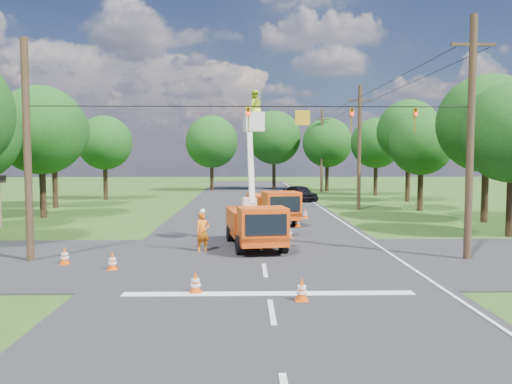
{
  "coord_description": "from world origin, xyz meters",
  "views": [
    {
      "loc": [
        -0.71,
        -18.31,
        4.25
      ],
      "look_at": [
        -0.22,
        5.31,
        2.6
      ],
      "focal_mm": 35.0,
      "sensor_mm": 36.0,
      "label": 1
    }
  ],
  "objects_px": {
    "traffic_cone_1": "(302,290)",
    "tree_left_f": "(105,143)",
    "tree_right_b": "(487,124)",
    "ground_worker": "(203,232)",
    "tree_right_c": "(421,144)",
    "tree_right_d": "(409,132)",
    "second_truck": "(273,206)",
    "traffic_cone_5": "(65,256)",
    "traffic_cone_7": "(305,214)",
    "pole_right_near": "(470,136)",
    "tree_left_d": "(41,130)",
    "traffic_cone_2": "(289,231)",
    "tree_right_e": "(376,143)",
    "traffic_cone_0": "(196,283)",
    "traffic_cone_3": "(297,221)",
    "pole_right_mid": "(359,147)",
    "bucket_truck": "(255,213)",
    "tree_left_e": "(54,130)",
    "tree_far_b": "(274,138)",
    "pole_left": "(27,151)",
    "tree_far_c": "(327,143)",
    "distant_car": "(300,193)",
    "traffic_cone_4": "(112,261)",
    "tree_far_a": "(212,142)"
  },
  "relations": [
    {
      "from": "distant_car",
      "to": "tree_right_c",
      "type": "xyz_separation_m",
      "value": [
        8.65,
        -8.82,
        4.54
      ]
    },
    {
      "from": "traffic_cone_0",
      "to": "second_truck",
      "type": "bearing_deg",
      "value": 78.6
    },
    {
      "from": "ground_worker",
      "to": "tree_right_e",
      "type": "relative_size",
      "value": 0.21
    },
    {
      "from": "bucket_truck",
      "to": "tree_far_c",
      "type": "bearing_deg",
      "value": 67.36
    },
    {
      "from": "tree_right_c",
      "to": "tree_right_d",
      "type": "xyz_separation_m",
      "value": [
        1.6,
        8.0,
        1.37
      ]
    },
    {
      "from": "pole_right_near",
      "to": "bucket_truck",
      "type": "bearing_deg",
      "value": 161.71
    },
    {
      "from": "tree_left_f",
      "to": "tree_right_e",
      "type": "height_order",
      "value": "tree_right_e"
    },
    {
      "from": "traffic_cone_3",
      "to": "tree_right_b",
      "type": "height_order",
      "value": "tree_right_b"
    },
    {
      "from": "tree_left_f",
      "to": "tree_right_d",
      "type": "distance_m",
      "value": 29.77
    },
    {
      "from": "tree_far_b",
      "to": "bucket_truck",
      "type": "bearing_deg",
      "value": -94.42
    },
    {
      "from": "traffic_cone_1",
      "to": "tree_right_d",
      "type": "height_order",
      "value": "tree_right_d"
    },
    {
      "from": "traffic_cone_1",
      "to": "tree_left_f",
      "type": "relative_size",
      "value": 0.08
    },
    {
      "from": "traffic_cone_7",
      "to": "tree_left_d",
      "type": "bearing_deg",
      "value": 176.22
    },
    {
      "from": "ground_worker",
      "to": "traffic_cone_4",
      "type": "bearing_deg",
      "value": -158.92
    },
    {
      "from": "traffic_cone_3",
      "to": "pole_right_mid",
      "type": "relative_size",
      "value": 0.07
    },
    {
      "from": "ground_worker",
      "to": "pole_right_mid",
      "type": "bearing_deg",
      "value": 29.79
    },
    {
      "from": "traffic_cone_2",
      "to": "tree_left_f",
      "type": "relative_size",
      "value": 0.08
    },
    {
      "from": "pole_right_near",
      "to": "tree_left_d",
      "type": "relative_size",
      "value": 1.08
    },
    {
      "from": "traffic_cone_5",
      "to": "pole_left",
      "type": "xyz_separation_m",
      "value": [
        -1.64,
        0.7,
        4.14
      ]
    },
    {
      "from": "tree_left_d",
      "to": "tree_left_e",
      "type": "height_order",
      "value": "tree_left_e"
    },
    {
      "from": "traffic_cone_3",
      "to": "tree_right_e",
      "type": "height_order",
      "value": "tree_right_e"
    },
    {
      "from": "traffic_cone_5",
      "to": "traffic_cone_7",
      "type": "relative_size",
      "value": 1.0
    },
    {
      "from": "traffic_cone_0",
      "to": "tree_left_d",
      "type": "distance_m",
      "value": 24.42
    },
    {
      "from": "tree_left_d",
      "to": "tree_right_b",
      "type": "height_order",
      "value": "tree_right_b"
    },
    {
      "from": "tree_far_b",
      "to": "tree_left_d",
      "type": "bearing_deg",
      "value": -120.96
    },
    {
      "from": "pole_right_near",
      "to": "tree_left_f",
      "type": "distance_m",
      "value": 37.99
    },
    {
      "from": "tree_right_e",
      "to": "tree_far_a",
      "type": "relative_size",
      "value": 0.91
    },
    {
      "from": "traffic_cone_4",
      "to": "pole_right_mid",
      "type": "distance_m",
      "value": 26.39
    },
    {
      "from": "ground_worker",
      "to": "tree_far_c",
      "type": "relative_size",
      "value": 0.2
    },
    {
      "from": "tree_left_e",
      "to": "distant_car",
      "type": "bearing_deg",
      "value": 15.24
    },
    {
      "from": "traffic_cone_0",
      "to": "traffic_cone_4",
      "type": "relative_size",
      "value": 1.0
    },
    {
      "from": "bucket_truck",
      "to": "pole_left",
      "type": "relative_size",
      "value": 0.82
    },
    {
      "from": "tree_right_b",
      "to": "ground_worker",
      "type": "bearing_deg",
      "value": -150.22
    },
    {
      "from": "traffic_cone_0",
      "to": "ground_worker",
      "type": "bearing_deg",
      "value": 93.01
    },
    {
      "from": "pole_right_mid",
      "to": "traffic_cone_0",
      "type": "bearing_deg",
      "value": -113.29
    },
    {
      "from": "second_truck",
      "to": "tree_right_d",
      "type": "xyz_separation_m",
      "value": [
        13.74,
        15.52,
        5.55
      ]
    },
    {
      "from": "traffic_cone_1",
      "to": "traffic_cone_2",
      "type": "distance_m",
      "value": 11.55
    },
    {
      "from": "tree_right_b",
      "to": "tree_far_c",
      "type": "bearing_deg",
      "value": 100.39
    },
    {
      "from": "distant_car",
      "to": "tree_right_d",
      "type": "xyz_separation_m",
      "value": [
        10.25,
        -0.82,
        5.9
      ]
    },
    {
      "from": "traffic_cone_5",
      "to": "tree_far_a",
      "type": "xyz_separation_m",
      "value": [
        2.86,
        43.7,
        5.83
      ]
    },
    {
      "from": "traffic_cone_5",
      "to": "pole_right_mid",
      "type": "distance_m",
      "value": 26.81
    },
    {
      "from": "distant_car",
      "to": "tree_right_b",
      "type": "bearing_deg",
      "value": -80.48
    },
    {
      "from": "second_truck",
      "to": "pole_right_mid",
      "type": "distance_m",
      "value": 11.99
    },
    {
      "from": "bucket_truck",
      "to": "tree_far_a",
      "type": "relative_size",
      "value": 0.78
    },
    {
      "from": "tree_left_d",
      "to": "tree_far_c",
      "type": "xyz_separation_m",
      "value": [
        24.5,
        27.0,
        -0.06
      ]
    },
    {
      "from": "traffic_cone_5",
      "to": "tree_right_c",
      "type": "distance_m",
      "value": 29.26
    },
    {
      "from": "tree_left_d",
      "to": "tree_left_f",
      "type": "height_order",
      "value": "tree_left_d"
    },
    {
      "from": "distant_car",
      "to": "traffic_cone_4",
      "type": "xyz_separation_m",
      "value": [
        -10.27,
        -29.54,
        -0.42
      ]
    },
    {
      "from": "traffic_cone_3",
      "to": "tree_far_c",
      "type": "relative_size",
      "value": 0.08
    },
    {
      "from": "tree_left_e",
      "to": "tree_far_b",
      "type": "height_order",
      "value": "tree_far_b"
    }
  ]
}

